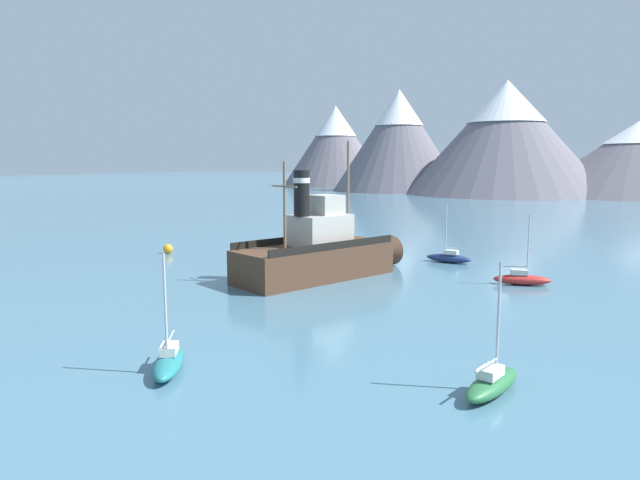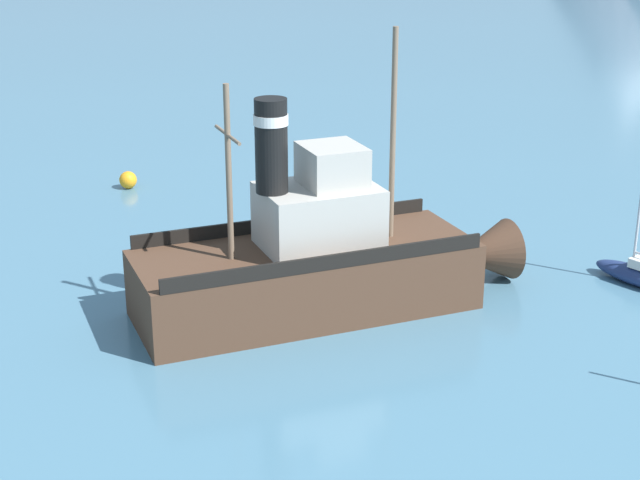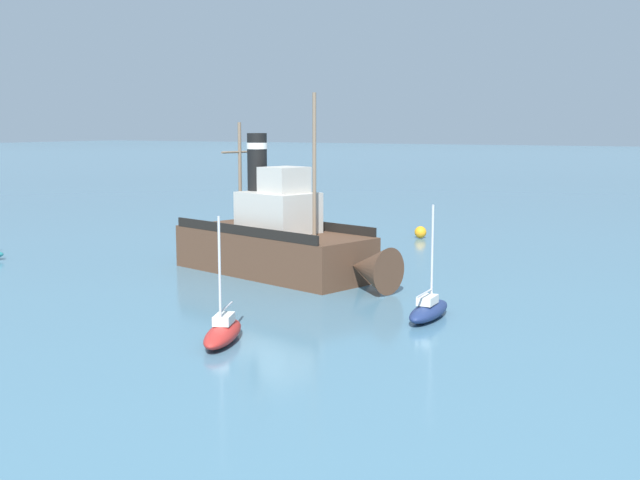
{
  "view_description": "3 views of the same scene",
  "coord_description": "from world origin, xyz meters",
  "px_view_note": "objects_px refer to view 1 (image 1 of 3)",
  "views": [
    {
      "loc": [
        22.22,
        -33.22,
        8.47
      ],
      "look_at": [
        -1.49,
        1.98,
        2.53
      ],
      "focal_mm": 32.0,
      "sensor_mm": 36.0,
      "label": 1
    },
    {
      "loc": [
        25.36,
        -18.65,
        14.43
      ],
      "look_at": [
        -1.6,
        1.43,
        2.15
      ],
      "focal_mm": 55.0,
      "sensor_mm": 36.0,
      "label": 2
    },
    {
      "loc": [
        36.31,
        24.22,
        8.22
      ],
      "look_at": [
        -3.27,
        1.71,
        1.7
      ],
      "focal_mm": 45.0,
      "sensor_mm": 36.0,
      "label": 3
    }
  ],
  "objects_px": {
    "sailboat_green": "(492,382)",
    "sailboat_navy": "(449,257)",
    "sailboat_teal": "(169,361)",
    "old_tugboat": "(321,253)",
    "mooring_buoy": "(168,249)",
    "sailboat_red": "(522,279)"
  },
  "relations": [
    {
      "from": "old_tugboat",
      "to": "sailboat_navy",
      "type": "distance_m",
      "value": 12.38
    },
    {
      "from": "old_tugboat",
      "to": "sailboat_teal",
      "type": "height_order",
      "value": "old_tugboat"
    },
    {
      "from": "old_tugboat",
      "to": "mooring_buoy",
      "type": "xyz_separation_m",
      "value": [
        -17.62,
        1.05,
        -1.39
      ]
    },
    {
      "from": "sailboat_navy",
      "to": "mooring_buoy",
      "type": "distance_m",
      "value": 25.15
    },
    {
      "from": "sailboat_navy",
      "to": "sailboat_green",
      "type": "relative_size",
      "value": 1.0
    },
    {
      "from": "old_tugboat",
      "to": "sailboat_navy",
      "type": "bearing_deg",
      "value": 63.57
    },
    {
      "from": "sailboat_red",
      "to": "mooring_buoy",
      "type": "height_order",
      "value": "sailboat_red"
    },
    {
      "from": "sailboat_red",
      "to": "sailboat_green",
      "type": "relative_size",
      "value": 1.0
    },
    {
      "from": "sailboat_green",
      "to": "sailboat_navy",
      "type": "bearing_deg",
      "value": 114.57
    },
    {
      "from": "sailboat_green",
      "to": "sailboat_red",
      "type": "bearing_deg",
      "value": 101.66
    },
    {
      "from": "sailboat_red",
      "to": "sailboat_teal",
      "type": "relative_size",
      "value": 1.0
    },
    {
      "from": "sailboat_red",
      "to": "old_tugboat",
      "type": "bearing_deg",
      "value": -156.48
    },
    {
      "from": "sailboat_teal",
      "to": "sailboat_green",
      "type": "height_order",
      "value": "same"
    },
    {
      "from": "sailboat_teal",
      "to": "sailboat_green",
      "type": "bearing_deg",
      "value": 23.81
    },
    {
      "from": "mooring_buoy",
      "to": "sailboat_navy",
      "type": "bearing_deg",
      "value": 23.34
    },
    {
      "from": "old_tugboat",
      "to": "sailboat_navy",
      "type": "xyz_separation_m",
      "value": [
        5.47,
        11.01,
        -1.4
      ]
    },
    {
      "from": "sailboat_teal",
      "to": "mooring_buoy",
      "type": "distance_m",
      "value": 30.48
    },
    {
      "from": "sailboat_navy",
      "to": "sailboat_green",
      "type": "distance_m",
      "value": 27.41
    },
    {
      "from": "sailboat_navy",
      "to": "mooring_buoy",
      "type": "height_order",
      "value": "sailboat_navy"
    },
    {
      "from": "old_tugboat",
      "to": "sailboat_navy",
      "type": "height_order",
      "value": "old_tugboat"
    },
    {
      "from": "sailboat_navy",
      "to": "mooring_buoy",
      "type": "bearing_deg",
      "value": -156.66
    },
    {
      "from": "sailboat_red",
      "to": "sailboat_green",
      "type": "distance_m",
      "value": 19.92
    }
  ]
}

